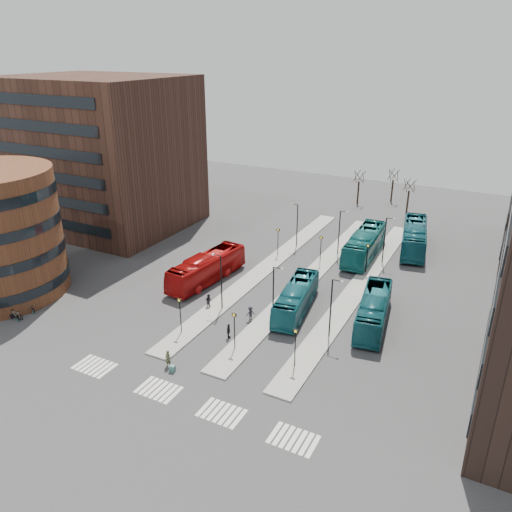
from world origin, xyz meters
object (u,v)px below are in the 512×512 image
at_px(teal_bus_d, 414,237).
at_px(commuter_a, 209,301).
at_px(teal_bus_b, 364,244).
at_px(traveller, 168,359).
at_px(commuter_c, 250,313).
at_px(bicycle_far, 30,308).
at_px(red_bus, 207,268).
at_px(teal_bus_a, 296,298).
at_px(suitcase, 172,369).
at_px(teal_bus_c, 374,310).
at_px(commuter_b, 229,331).
at_px(bicycle_near, 13,317).
at_px(bicycle_mid, 15,315).

bearing_deg(teal_bus_d, commuter_a, -130.57).
bearing_deg(teal_bus_b, traveller, -106.34).
height_order(commuter_c, bicycle_far, commuter_c).
distance_m(red_bus, commuter_c, 10.62).
height_order(teal_bus_a, teal_bus_d, teal_bus_d).
height_order(suitcase, teal_bus_c, teal_bus_c).
bearing_deg(red_bus, teal_bus_c, 4.15).
distance_m(red_bus, teal_bus_b, 21.44).
xyz_separation_m(teal_bus_b, commuter_a, (-10.76, -21.27, -1.02)).
xyz_separation_m(red_bus, commuter_b, (8.66, -9.70, -0.92)).
bearing_deg(teal_bus_d, bicycle_near, -139.60).
relative_size(teal_bus_b, bicycle_mid, 7.12).
height_order(teal_bus_c, bicycle_far, teal_bus_c).
xyz_separation_m(teal_bus_c, bicycle_mid, (-32.61, -16.16, -1.00)).
distance_m(commuter_a, commuter_b, 6.62).
distance_m(suitcase, commuter_a, 11.71).
relative_size(teal_bus_a, teal_bus_b, 0.84).
relative_size(commuter_a, bicycle_near, 0.95).
height_order(red_bus, commuter_b, red_bus).
relative_size(suitcase, commuter_b, 0.40).
bearing_deg(red_bus, teal_bus_a, -2.35).
distance_m(commuter_c, bicycle_far, 23.26).
distance_m(suitcase, commuter_b, 7.06).
distance_m(teal_bus_c, bicycle_mid, 36.41).
bearing_deg(bicycle_far, commuter_a, -48.01).
xyz_separation_m(red_bus, bicycle_mid, (-12.45, -16.78, -1.13)).
height_order(teal_bus_d, commuter_a, teal_bus_d).
height_order(suitcase, teal_bus_a, teal_bus_a).
relative_size(suitcase, teal_bus_d, 0.05).
distance_m(red_bus, teal_bus_d, 29.23).
height_order(red_bus, bicycle_near, red_bus).
distance_m(suitcase, teal_bus_b, 33.30).
height_order(teal_bus_c, teal_bus_d, teal_bus_d).
bearing_deg(bicycle_far, teal_bus_b, -29.81).
height_order(traveller, bicycle_mid, traveller).
xyz_separation_m(teal_bus_a, commuter_a, (-8.59, -3.61, -0.72)).
xyz_separation_m(bicycle_near, bicycle_mid, (0.00, 0.27, 0.12)).
height_order(teal_bus_d, bicycle_far, teal_bus_d).
xyz_separation_m(suitcase, traveller, (-0.72, 0.40, 0.52)).
distance_m(traveller, commuter_a, 11.12).
xyz_separation_m(teal_bus_d, commuter_b, (-11.02, -31.31, -1.05)).
distance_m(teal_bus_a, traveller, 15.56).
xyz_separation_m(teal_bus_a, teal_bus_c, (7.92, 1.16, 0.05)).
distance_m(commuter_a, commuter_c, 5.26).
distance_m(traveller, commuter_b, 6.86).
distance_m(teal_bus_b, commuter_a, 23.85).
bearing_deg(suitcase, commuter_c, 71.30).
bearing_deg(teal_bus_c, teal_bus_d, 82.90).
bearing_deg(commuter_b, bicycle_mid, 92.45).
relative_size(teal_bus_d, traveller, 7.94).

